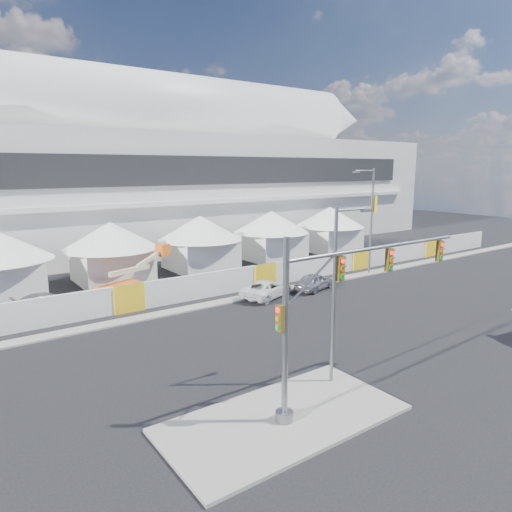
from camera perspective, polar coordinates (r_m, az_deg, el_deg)
ground at (r=25.38m, az=9.91°, el=-12.67°), size 160.00×160.00×0.00m
median_island at (r=19.73m, az=3.46°, el=-19.61°), size 10.00×5.00×0.15m
far_curb at (r=47.68m, az=16.17°, el=-1.62°), size 80.00×1.20×0.12m
stadium at (r=63.03m, az=-11.88°, el=10.16°), size 80.00×24.80×21.98m
tent_row at (r=44.25m, az=-12.11°, el=1.69°), size 53.40×8.40×5.40m
hoarding_fence at (r=39.25m, az=1.05°, el=-2.44°), size 70.00×0.25×2.00m
scaffold_tower at (r=81.70m, az=14.87°, el=7.75°), size 4.40×4.40×12.00m
sedan_silver at (r=38.58m, az=7.28°, el=-3.18°), size 2.85×4.55×1.45m
pickup_curb at (r=36.17m, az=1.38°, el=-4.10°), size 3.97×5.51×1.39m
lot_car_c at (r=36.21m, az=-24.82°, el=-5.20°), size 2.45×4.70×1.30m
traffic_mast at (r=19.16m, az=9.14°, el=-6.66°), size 11.00×0.72×7.45m
streetlight_median at (r=21.29m, az=10.16°, el=-3.37°), size 2.29×0.23×8.27m
streetlight_curb at (r=44.41m, az=14.07°, el=5.14°), size 2.98×0.67×10.07m
boom_lift at (r=37.57m, az=-15.85°, el=-3.50°), size 7.47×2.78×3.66m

